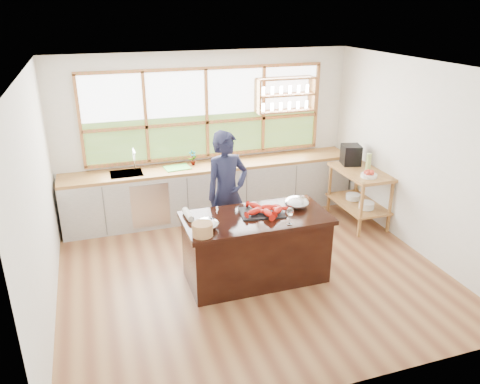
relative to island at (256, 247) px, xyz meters
name	(u,v)px	position (x,y,z in m)	size (l,w,h in m)	color
ground_plane	(250,270)	(0.00, 0.20, -0.45)	(5.00, 5.00, 0.00)	#95653A
room_shell	(240,136)	(0.02, 0.71, 1.30)	(5.02, 4.52, 2.71)	white
back_counter	(212,189)	(-0.02, 2.14, 0.00)	(4.90, 0.63, 0.90)	beige
right_shelf_unit	(360,188)	(2.19, 1.09, 0.15)	(0.62, 1.10, 0.90)	#AB7E3B
island	(256,247)	(0.00, 0.00, 0.00)	(1.85, 0.90, 0.90)	black
cook	(227,194)	(-0.14, 0.82, 0.45)	(0.66, 0.43, 1.81)	#181B34
potted_plant	(193,158)	(-0.31, 2.20, 0.58)	(0.14, 0.09, 0.26)	slate
cutting_board	(177,168)	(-0.59, 2.14, 0.45)	(0.40, 0.30, 0.01)	#59C94E
espresso_machine	(351,155)	(2.19, 1.44, 0.61)	(0.29, 0.31, 0.33)	black
wine_bottle	(368,163)	(2.24, 1.00, 0.60)	(0.08, 0.08, 0.31)	#96AE5B
fruit_bowl	(369,174)	(2.14, 0.80, 0.49)	(0.25, 0.25, 0.11)	white
slate_board	(262,213)	(0.10, 0.06, 0.45)	(0.55, 0.40, 0.02)	black
lobster_pile	(264,210)	(0.12, 0.03, 0.50)	(0.52, 0.48, 0.08)	red
mixing_bowl_left	(207,224)	(-0.68, -0.15, 0.51)	(0.29, 0.29, 0.14)	silver
mixing_bowl_right	(297,202)	(0.60, 0.09, 0.51)	(0.32, 0.32, 0.16)	silver
wine_glass	(290,212)	(0.30, -0.35, 0.61)	(0.08, 0.08, 0.22)	white
wicker_basket	(202,229)	(-0.77, -0.30, 0.52)	(0.24, 0.24, 0.15)	#B48549
parchment_roll	(188,215)	(-0.83, 0.23, 0.49)	(0.08, 0.08, 0.30)	silver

